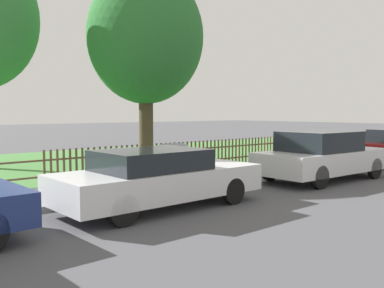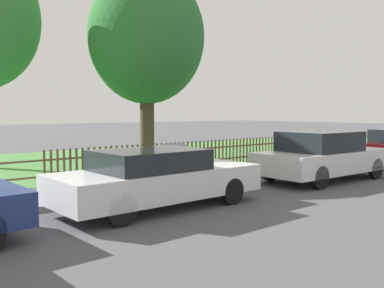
{
  "view_description": "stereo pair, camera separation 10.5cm",
  "coord_description": "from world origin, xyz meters",
  "px_view_note": "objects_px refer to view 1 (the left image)",
  "views": [
    {
      "loc": [
        -11.68,
        -8.46,
        2.05
      ],
      "look_at": [
        -3.68,
        1.0,
        1.1
      ],
      "focal_mm": 40.0,
      "sensor_mm": 36.0,
      "label": 1
    },
    {
      "loc": [
        -11.6,
        -8.52,
        2.05
      ],
      "look_at": [
        -3.68,
        1.0,
        1.1
      ],
      "focal_mm": 40.0,
      "sensor_mm": 36.0,
      "label": 2
    }
  ],
  "objects_px": {
    "parked_car_navy_estate": "(322,156)",
    "tree_behind_motorcycle": "(145,38)",
    "covered_motorcycle": "(171,158)",
    "parked_car_black_saloon": "(158,178)"
  },
  "relations": [
    {
      "from": "tree_behind_motorcycle",
      "to": "covered_motorcycle",
      "type": "bearing_deg",
      "value": -115.04
    },
    {
      "from": "covered_motorcycle",
      "to": "tree_behind_motorcycle",
      "type": "bearing_deg",
      "value": 69.33
    },
    {
      "from": "parked_car_navy_estate",
      "to": "covered_motorcycle",
      "type": "bearing_deg",
      "value": 143.43
    },
    {
      "from": "parked_car_navy_estate",
      "to": "tree_behind_motorcycle",
      "type": "bearing_deg",
      "value": 104.93
    },
    {
      "from": "parked_car_navy_estate",
      "to": "tree_behind_motorcycle",
      "type": "height_order",
      "value": "tree_behind_motorcycle"
    },
    {
      "from": "parked_car_navy_estate",
      "to": "covered_motorcycle",
      "type": "relative_size",
      "value": 2.5
    },
    {
      "from": "parked_car_navy_estate",
      "to": "covered_motorcycle",
      "type": "xyz_separation_m",
      "value": [
        -3.55,
        2.79,
        -0.07
      ]
    },
    {
      "from": "parked_car_black_saloon",
      "to": "covered_motorcycle",
      "type": "bearing_deg",
      "value": 47.35
    },
    {
      "from": "parked_car_black_saloon",
      "to": "tree_behind_motorcycle",
      "type": "height_order",
      "value": "tree_behind_motorcycle"
    },
    {
      "from": "parked_car_navy_estate",
      "to": "covered_motorcycle",
      "type": "height_order",
      "value": "parked_car_navy_estate"
    }
  ]
}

